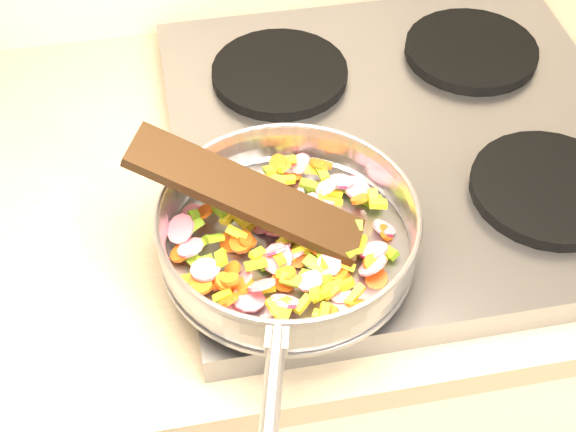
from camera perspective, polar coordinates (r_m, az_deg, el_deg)
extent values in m
cube|color=#939399|center=(1.08, 8.14, 5.20)|extent=(0.60, 0.60, 0.04)
cylinder|color=black|center=(0.93, 2.49, -0.33)|extent=(0.19, 0.19, 0.02)
cylinder|color=black|center=(1.02, 18.07, 1.88)|extent=(0.19, 0.19, 0.02)
cylinder|color=black|center=(1.13, -0.60, 10.13)|extent=(0.19, 0.19, 0.02)
cylinder|color=black|center=(1.20, 12.89, 11.41)|extent=(0.19, 0.19, 0.02)
cylinder|color=#9E9EA5|center=(0.89, 0.00, -2.28)|extent=(0.28, 0.28, 0.01)
torus|color=#9E9EA5|center=(0.87, 0.00, -0.97)|extent=(0.33, 0.33, 0.06)
torus|color=#9E9EA5|center=(0.85, 0.00, 0.18)|extent=(0.29, 0.29, 0.01)
cylinder|color=#9E9EA5|center=(0.72, -1.31, -14.33)|extent=(0.07, 0.19, 0.02)
cube|color=#9E9EA5|center=(0.76, -0.78, -8.75)|extent=(0.03, 0.03, 0.02)
cylinder|color=#E4164E|center=(0.86, -0.84, -2.32)|extent=(0.05, 0.04, 0.03)
cylinder|color=#F95C16|center=(0.90, -0.23, 0.36)|extent=(0.03, 0.03, 0.02)
cylinder|color=#E4164E|center=(0.90, -1.77, -0.60)|extent=(0.03, 0.03, 0.02)
cylinder|color=#F95C16|center=(0.94, 2.37, 3.73)|extent=(0.03, 0.03, 0.03)
cube|color=yellow|center=(0.92, -5.87, 1.58)|extent=(0.02, 0.02, 0.01)
cube|color=yellow|center=(0.81, -0.21, -6.89)|extent=(0.02, 0.02, 0.02)
cylinder|color=#E4164E|center=(0.92, -5.40, 1.71)|extent=(0.02, 0.03, 0.03)
cube|color=yellow|center=(0.83, 4.77, -5.62)|extent=(0.03, 0.02, 0.02)
cube|color=#77B01D|center=(0.88, 1.63, -2.78)|extent=(0.02, 0.02, 0.01)
cylinder|color=#E4164E|center=(0.87, 0.17, -2.74)|extent=(0.03, 0.03, 0.03)
cylinder|color=#F95C16|center=(0.88, 1.06, -1.55)|extent=(0.03, 0.03, 0.02)
cylinder|color=#F95C16|center=(0.96, 0.19, 2.86)|extent=(0.04, 0.03, 0.02)
cube|color=yellow|center=(0.86, 0.82, -2.31)|extent=(0.03, 0.02, 0.02)
cylinder|color=#F95C16|center=(0.92, -1.93, 2.29)|extent=(0.03, 0.03, 0.02)
cylinder|color=#F95C16|center=(0.86, 6.31, -4.45)|extent=(0.03, 0.03, 0.02)
cylinder|color=#F95C16|center=(0.85, -0.35, -4.75)|extent=(0.03, 0.03, 0.01)
cylinder|color=#E4164E|center=(0.94, 4.96, 1.93)|extent=(0.04, 0.04, 0.02)
cylinder|color=#F95C16|center=(0.83, -4.14, -4.50)|extent=(0.02, 0.02, 0.01)
cube|color=#77B01D|center=(0.93, 5.36, 1.20)|extent=(0.02, 0.02, 0.01)
cube|color=#77B01D|center=(0.90, -4.09, -0.04)|extent=(0.02, 0.02, 0.01)
cube|color=yellow|center=(0.85, 4.05, -4.96)|extent=(0.02, 0.01, 0.02)
cube|color=yellow|center=(0.86, 3.44, -3.90)|extent=(0.02, 0.02, 0.02)
cube|color=#77B01D|center=(0.87, -1.46, -3.45)|extent=(0.02, 0.02, 0.01)
cylinder|color=#E4164E|center=(0.90, 1.19, 0.03)|extent=(0.03, 0.03, 0.01)
cube|color=#77B01D|center=(0.82, 0.55, -8.03)|extent=(0.01, 0.02, 0.01)
cube|color=yellow|center=(0.86, -6.96, -4.36)|extent=(0.02, 0.01, 0.02)
cube|color=yellow|center=(0.92, -5.41, 2.09)|extent=(0.02, 0.03, 0.02)
cube|color=yellow|center=(0.88, 5.20, -1.99)|extent=(0.02, 0.02, 0.01)
cube|color=yellow|center=(0.88, 0.87, -2.01)|extent=(0.02, 0.02, 0.01)
cube|color=yellow|center=(0.92, -3.63, 1.65)|extent=(0.02, 0.02, 0.02)
cylinder|color=#E4164E|center=(0.88, 0.83, -1.46)|extent=(0.03, 0.04, 0.02)
cylinder|color=#E4164E|center=(0.90, -0.59, -1.23)|extent=(0.05, 0.04, 0.03)
cube|color=yellow|center=(0.90, -0.35, -0.92)|extent=(0.01, 0.02, 0.01)
cube|color=yellow|center=(0.92, -2.58, 1.87)|extent=(0.02, 0.02, 0.02)
cylinder|color=#E4164E|center=(0.91, -1.86, 1.08)|extent=(0.05, 0.05, 0.02)
cube|color=yellow|center=(0.85, 2.78, -5.35)|extent=(0.02, 0.02, 0.02)
cube|color=#77B01D|center=(0.93, -1.33, 3.26)|extent=(0.01, 0.02, 0.01)
cube|color=yellow|center=(0.94, -0.22, 2.57)|extent=(0.03, 0.01, 0.01)
cube|color=#77B01D|center=(0.89, 2.77, -0.19)|extent=(0.02, 0.02, 0.01)
cube|color=yellow|center=(0.91, 6.43, 0.86)|extent=(0.02, 0.02, 0.01)
cylinder|color=#F95C16|center=(0.86, 3.62, -4.26)|extent=(0.03, 0.03, 0.02)
cylinder|color=#E4164E|center=(0.85, 2.94, -3.43)|extent=(0.04, 0.03, 0.03)
cylinder|color=#E4164E|center=(0.87, 6.06, -2.41)|extent=(0.05, 0.04, 0.02)
cube|color=#77B01D|center=(0.89, -4.76, 0.36)|extent=(0.02, 0.03, 0.01)
cube|color=#77B01D|center=(0.83, -4.69, -5.69)|extent=(0.02, 0.01, 0.01)
cube|color=yellow|center=(0.87, -0.15, -1.67)|extent=(0.02, 0.02, 0.02)
cylinder|color=#E4164E|center=(0.88, 3.24, -1.17)|extent=(0.04, 0.04, 0.01)
cube|color=yellow|center=(0.95, 1.94, 3.28)|extent=(0.03, 0.02, 0.01)
cylinder|color=#E4164E|center=(0.88, -7.66, -0.90)|extent=(0.03, 0.04, 0.03)
cylinder|color=#F95C16|center=(0.87, -2.91, -1.74)|extent=(0.02, 0.02, 0.02)
cube|color=yellow|center=(0.90, -2.53, -0.57)|extent=(0.02, 0.02, 0.01)
cylinder|color=#F95C16|center=(0.93, -0.86, 2.36)|extent=(0.03, 0.03, 0.02)
cylinder|color=#E4164E|center=(0.83, -2.83, -5.94)|extent=(0.04, 0.04, 0.01)
cylinder|color=#E4164E|center=(0.93, 3.80, 2.50)|extent=(0.03, 0.03, 0.02)
cube|color=yellow|center=(0.84, 3.12, -4.95)|extent=(0.03, 0.01, 0.01)
cube|color=#77B01D|center=(0.85, 1.88, -3.46)|extent=(0.03, 0.03, 0.01)
cylinder|color=#F95C16|center=(0.90, 6.96, -1.18)|extent=(0.02, 0.03, 0.02)
cylinder|color=#F95C16|center=(0.86, 6.05, -3.39)|extent=(0.02, 0.02, 0.02)
cylinder|color=#F95C16|center=(0.85, -5.21, -4.63)|extent=(0.02, 0.02, 0.02)
cylinder|color=#F95C16|center=(0.82, 4.90, -6.23)|extent=(0.03, 0.03, 0.02)
cube|color=yellow|center=(0.82, 2.54, -7.11)|extent=(0.02, 0.02, 0.01)
cylinder|color=#F95C16|center=(0.91, -5.99, 0.32)|extent=(0.03, 0.03, 0.02)
cylinder|color=#F95C16|center=(0.90, -1.58, -0.12)|extent=(0.03, 0.03, 0.01)
cube|color=yellow|center=(0.83, 2.31, -5.67)|extent=(0.02, 0.01, 0.01)
cylinder|color=#E4164E|center=(0.91, -1.82, -0.71)|extent=(0.05, 0.04, 0.03)
cube|color=#77B01D|center=(0.88, 7.25, -2.63)|extent=(0.02, 0.02, 0.02)
cylinder|color=#E4164E|center=(0.82, -0.22, -8.17)|extent=(0.03, 0.03, 0.02)
cylinder|color=#F95C16|center=(0.84, -0.17, -4.11)|extent=(0.03, 0.03, 0.01)
cube|color=#77B01D|center=(0.81, -0.60, -6.65)|extent=(0.02, 0.02, 0.01)
cylinder|color=#F95C16|center=(0.86, 3.97, -4.29)|extent=(0.03, 0.03, 0.02)
cube|color=yellow|center=(0.82, -0.34, -6.20)|extent=(0.02, 0.02, 0.01)
cube|color=#77B01D|center=(0.94, 1.65, 1.98)|extent=(0.02, 0.02, 0.01)
cylinder|color=#E4164E|center=(0.90, 1.82, -0.75)|extent=(0.03, 0.04, 0.02)
cylinder|color=#E4164E|center=(0.92, -0.29, 1.28)|extent=(0.04, 0.03, 0.02)
cylinder|color=#F95C16|center=(0.81, 2.98, -6.97)|extent=(0.02, 0.03, 0.02)
cube|color=yellow|center=(0.87, 3.03, -0.89)|extent=(0.02, 0.02, 0.01)
cube|color=#77B01D|center=(0.88, 2.52, -2.49)|extent=(0.02, 0.02, 0.02)
cube|color=yellow|center=(0.87, -3.69, -1.22)|extent=(0.03, 0.02, 0.02)
cube|color=#77B01D|center=(0.92, 6.28, 1.03)|extent=(0.02, 0.02, 0.01)
cube|color=#77B01D|center=(0.88, -6.06, -1.82)|extent=(0.02, 0.02, 0.01)
cube|color=#77B01D|center=(0.89, 0.04, -0.55)|extent=(0.03, 0.02, 0.01)
cube|color=#77B01D|center=(0.85, 2.60, -3.22)|extent=(0.01, 0.02, 0.02)
cylinder|color=#F95C16|center=(0.84, -6.22, -4.96)|extent=(0.03, 0.03, 0.01)
cube|color=#77B01D|center=(0.94, 2.57, 2.21)|extent=(0.02, 0.02, 0.01)
cube|color=yellow|center=(0.90, -3.61, 0.36)|extent=(0.02, 0.02, 0.01)
cylinder|color=#E4164E|center=(0.90, 2.92, -0.30)|extent=(0.03, 0.03, 0.02)
cylinder|color=#E4164E|center=(0.85, -3.30, -4.67)|extent=(0.03, 0.03, 0.03)
cube|color=#77B01D|center=(0.84, 1.52, -4.27)|extent=(0.02, 0.02, 0.02)
cube|color=yellow|center=(0.92, 2.36, 0.97)|extent=(0.02, 0.03, 0.02)
cube|color=yellow|center=(0.86, -2.19, -2.70)|extent=(0.02, 0.02, 0.01)
cube|color=#77B01D|center=(0.93, -4.10, 1.33)|extent=(0.03, 0.02, 0.02)
cylinder|color=#E4164E|center=(0.91, 2.12, 0.92)|extent=(0.04, 0.04, 0.02)
cylinder|color=#E4164E|center=(0.85, -5.90, -3.82)|extent=(0.04, 0.04, 0.01)
cube|color=#77B01D|center=(0.84, 0.18, -4.56)|extent=(0.03, 0.02, 0.02)
cylinder|color=#E4164E|center=(0.83, 1.57, -4.64)|extent=(0.04, 0.04, 0.02)
cube|color=#77B01D|center=(0.86, 4.55, -2.62)|extent=(0.03, 0.02, 0.02)
cylinder|color=#E4164E|center=(0.84, -3.99, -6.45)|extent=(0.04, 0.04, 0.02)
cube|color=yellow|center=(0.81, -0.89, -6.71)|extent=(0.02, 0.03, 0.01)
cube|color=#77B01D|center=(0.87, -5.96, -3.22)|extent=(0.02, 0.02, 0.01)
cylinder|color=#F95C16|center=(0.87, -3.32, -1.83)|extent=(0.04, 0.04, 0.02)
cylinder|color=#F95C16|center=(0.93, -2.47, 2.33)|extent=(0.02, 0.02, 0.02)
cylinder|color=#E4164E|center=(0.91, 2.50, 0.94)|extent=(0.04, 0.03, 0.02)
cube|color=yellow|center=(0.93, 3.14, 1.71)|extent=(0.03, 0.02, 0.01)
cube|color=yellow|center=(0.81, 2.56, -6.87)|extent=(0.02, 0.02, 0.01)
cube|color=#77B01D|center=(0.92, 1.41, 2.26)|extent=(0.02, 0.02, 0.01)
cube|color=yellow|center=(0.88, 6.84, -3.01)|extent=(0.02, 0.02, 0.02)
cube|color=#77B01D|center=(0.90, -6.62, -0.08)|extent=(0.02, 0.02, 0.01)
cube|color=yellow|center=(0.82, 1.94, -5.45)|extent=(0.02, 0.02, 0.02)
cylinder|color=#F95C16|center=(0.89, 0.42, -0.84)|extent=(0.02, 0.02, 0.01)
cylinder|color=#E4164E|center=(0.93, -2.00, 1.98)|extent=(0.04, 0.03, 0.03)
cube|color=#77B01D|center=(0.93, -4.55, 2.43)|extent=(0.02, 0.02, 0.01)
cylinder|color=#E4164E|center=(0.92, 2.74, 2.09)|extent=(0.03, 0.03, 0.02)
cube|color=#77B01D|center=(0.94, 2.45, 3.15)|extent=(0.01, 0.02, 0.01)
cylinder|color=#F95C16|center=(0.85, -6.39, -4.70)|extent=(0.02, 0.02, 0.02)
cube|color=#77B01D|center=(0.94, 4.37, 1.92)|extent=(0.02, 0.02, 0.01)
cylinder|color=#F95C16|center=(0.88, -7.58, -2.53)|extent=(0.04, 0.04, 0.02)
cube|color=#77B01D|center=(0.87, -6.57, -3.25)|extent=(0.02, 0.02, 0.02)
cube|color=yellow|center=(0.84, 3.06, -5.36)|extent=(0.02, 0.02, 0.02)
cylinder|color=#F95C16|center=(0.86, 2.44, -2.21)|extent=(0.04, 0.04, 0.01)
cylinder|color=#F95C16|center=(0.83, -4.22, -5.96)|extent=(0.03, 0.03, 0.02)
cube|color=#77B01D|center=(0.89, -6.60, -0.67)|extent=(0.02, 0.02, 0.01)
cube|color=#77B01D|center=(0.90, -0.22, 0.85)|extent=(0.03, 0.02, 0.01)
cylinder|color=#E4164E|center=(0.87, -6.94, -2.25)|extent=(0.04, 0.04, 0.02)
cube|color=#77B01D|center=(0.88, 2.87, -1.62)|extent=(0.02, 0.02, 0.02)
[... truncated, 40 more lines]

